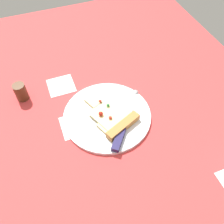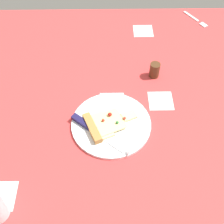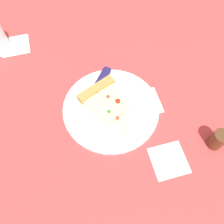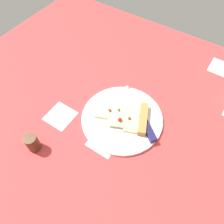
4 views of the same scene
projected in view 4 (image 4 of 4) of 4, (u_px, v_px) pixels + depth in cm
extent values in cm
cube|color=#D13838|center=(95.00, 129.00, 73.86)|extent=(129.11, 129.11, 3.00)
cube|color=white|center=(104.00, 141.00, 69.63)|extent=(9.00, 9.00, 0.20)
cube|color=white|center=(221.00, 68.00, 88.46)|extent=(9.00, 9.00, 0.20)
cube|color=white|center=(60.00, 116.00, 75.11)|extent=(9.00, 9.00, 0.20)
cylinder|color=silver|center=(122.00, 118.00, 73.84)|extent=(27.66, 27.66, 1.08)
cube|color=beige|center=(134.00, 118.00, 72.59)|extent=(9.85, 12.47, 1.00)
cube|color=beige|center=(118.00, 116.00, 73.13)|extent=(7.98, 8.82, 1.00)
cube|color=beige|center=(103.00, 114.00, 73.62)|extent=(6.20, 5.36, 1.00)
cube|color=#EDD88C|center=(125.00, 116.00, 72.35)|extent=(12.81, 12.39, 0.30)
cube|color=#B27A3D|center=(143.00, 119.00, 71.80)|extent=(7.12, 12.05, 2.20)
sphere|color=red|center=(129.00, 118.00, 71.10)|extent=(1.02, 1.02, 1.02)
sphere|color=red|center=(110.00, 110.00, 73.02)|extent=(1.01, 1.01, 1.01)
sphere|color=#2D7A38|center=(119.00, 110.00, 73.07)|extent=(0.97, 0.97, 0.97)
sphere|color=#B21E14|center=(120.00, 120.00, 70.57)|extent=(1.40, 1.40, 1.40)
cube|color=silver|center=(134.00, 102.00, 77.07)|extent=(10.63, 9.05, 0.30)
cone|color=silver|center=(128.00, 89.00, 80.30)|extent=(2.81, 2.81, 2.00)
cube|color=#1E1947|center=(147.00, 128.00, 70.07)|extent=(9.19, 7.96, 1.60)
cylinder|color=#4C2D19|center=(32.00, 143.00, 65.81)|extent=(3.98, 3.98, 6.18)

